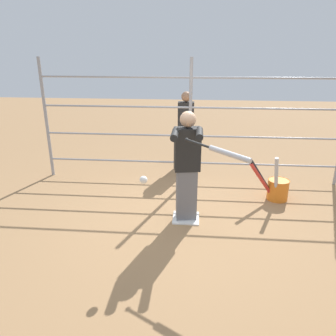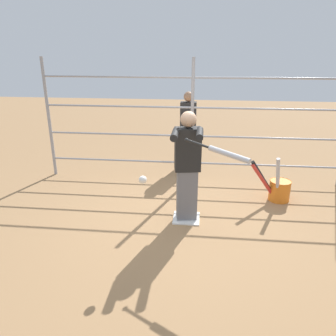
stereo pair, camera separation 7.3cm
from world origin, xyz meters
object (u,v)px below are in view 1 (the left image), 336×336
(batter, at_px, (187,164))
(bystander_behind_fence, at_px, (186,128))
(baseball_bat_swinging, at_px, (224,152))
(softball_in_flight, at_px, (143,180))
(bat_bucket, at_px, (276,188))

(batter, relative_size, bystander_behind_fence, 1.02)
(baseball_bat_swinging, relative_size, softball_in_flight, 8.05)
(baseball_bat_swinging, xyz_separation_m, softball_in_flight, (0.93, 0.14, -0.33))
(softball_in_flight, height_order, bystander_behind_fence, bystander_behind_fence)
(batter, bearing_deg, baseball_bat_swinging, 120.71)
(baseball_bat_swinging, distance_m, softball_in_flight, 1.00)
(batter, xyz_separation_m, bystander_behind_fence, (0.11, -2.41, -0.05))
(softball_in_flight, distance_m, bystander_behind_fence, 3.32)
(baseball_bat_swinging, xyz_separation_m, bystander_behind_fence, (0.55, -3.16, -0.48))
(bat_bucket, bearing_deg, batter, 28.60)
(baseball_bat_swinging, height_order, bat_bucket, baseball_bat_swinging)
(batter, bearing_deg, bystander_behind_fence, -87.47)
(baseball_bat_swinging, bearing_deg, bystander_behind_fence, -80.07)
(bystander_behind_fence, bearing_deg, softball_in_flight, 83.40)
(baseball_bat_swinging, height_order, bystander_behind_fence, bystander_behind_fence)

